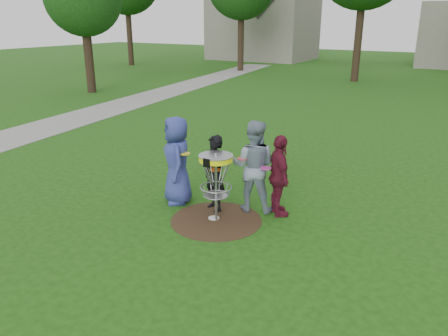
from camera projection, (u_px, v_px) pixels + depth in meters
The scene contains 10 objects.
ground at pixel (216, 220), 8.59m from camera, with size 100.00×100.00×0.00m, color #19470F.
dirt_patch at pixel (216, 220), 8.59m from camera, with size 1.80×1.80×0.01m, color #47331E.
concrete_path at pixel (122, 105), 19.92m from camera, with size 2.20×40.00×0.02m, color #9E9E99.
player_blue at pixel (177, 160), 9.17m from camera, with size 0.92×0.60×1.88m, color #333D8D.
player_black at pixel (215, 173), 8.83m from camera, with size 0.58×0.38×1.59m, color black.
player_grey at pixel (253, 166), 8.80m from camera, with size 0.92×0.71×1.89m, color #7D8FA2.
player_maroon at pixel (279, 176), 8.58m from camera, with size 0.97×0.40×1.66m, color maroon.
disc_on_grass at pixel (214, 218), 8.66m from camera, with size 0.22×0.22×0.02m, color white.
disc_golf_basket at pixel (216, 171), 8.26m from camera, with size 0.66×0.67×1.38m.
held_discs at pixel (227, 162), 8.61m from camera, with size 1.87×0.69×0.20m.
Camera 1 is at (4.10, -6.62, 3.77)m, focal length 35.00 mm.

